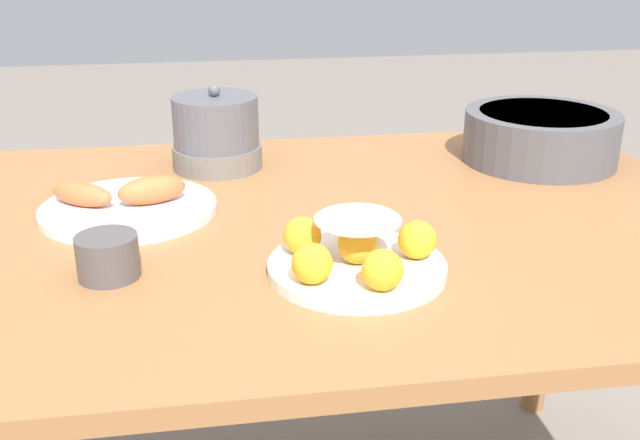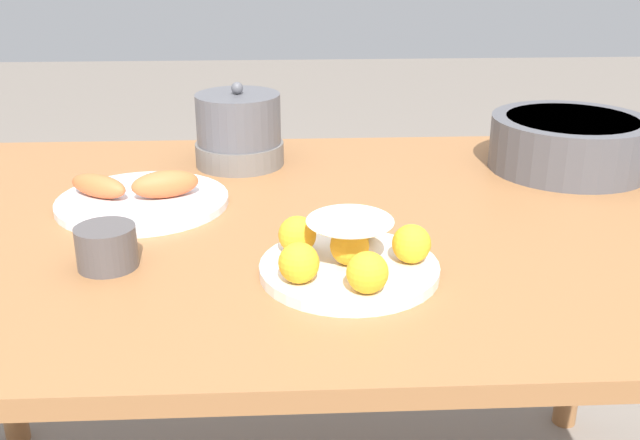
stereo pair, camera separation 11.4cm
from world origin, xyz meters
TOP-DOWN VIEW (x-y plane):
  - dining_table at (0.00, 0.00)m, footprint 1.52×0.98m
  - cake_plate at (0.07, -0.21)m, footprint 0.25×0.25m
  - serving_bowl at (0.55, 0.24)m, footprint 0.31×0.31m
  - seafood_platter at (-0.27, 0.08)m, footprint 0.30×0.30m
  - cup_near at (-0.27, -0.17)m, footprint 0.09×0.09m
  - warming_pot at (-0.11, 0.31)m, footprint 0.18×0.18m

SIDE VIEW (x-z plane):
  - dining_table at x=0.00m, z-range 0.30..1.07m
  - seafood_platter at x=-0.27m, z-range 0.76..0.82m
  - cup_near at x=-0.27m, z-range 0.77..0.83m
  - cake_plate at x=0.07m, z-range 0.76..0.85m
  - serving_bowl at x=0.55m, z-range 0.77..0.88m
  - warming_pot at x=-0.11m, z-range 0.76..0.93m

